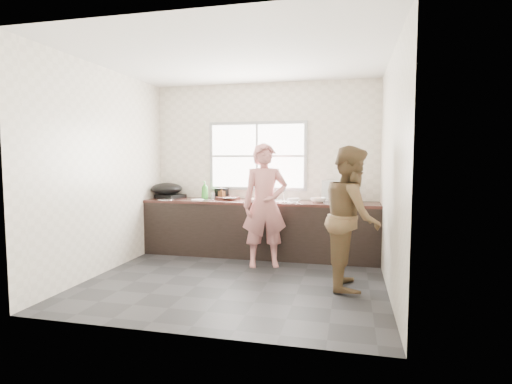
% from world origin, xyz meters
% --- Properties ---
extents(floor, '(3.60, 3.20, 0.01)m').
position_xyz_m(floor, '(0.00, 0.00, -0.01)').
color(floor, '#252527').
rests_on(floor, ground).
extents(ceiling, '(3.60, 3.20, 0.01)m').
position_xyz_m(ceiling, '(0.00, 0.00, 2.71)').
color(ceiling, silver).
rests_on(ceiling, wall_back).
extents(wall_back, '(3.60, 0.01, 2.70)m').
position_xyz_m(wall_back, '(0.00, 1.60, 1.35)').
color(wall_back, silver).
rests_on(wall_back, ground).
extents(wall_left, '(0.01, 3.20, 2.70)m').
position_xyz_m(wall_left, '(-1.80, 0.00, 1.35)').
color(wall_left, beige).
rests_on(wall_left, ground).
extents(wall_right, '(0.01, 3.20, 2.70)m').
position_xyz_m(wall_right, '(1.80, 0.00, 1.35)').
color(wall_right, beige).
rests_on(wall_right, ground).
extents(wall_front, '(3.60, 0.01, 2.70)m').
position_xyz_m(wall_front, '(0.00, -1.60, 1.35)').
color(wall_front, silver).
rests_on(wall_front, ground).
extents(cabinet, '(3.60, 0.62, 0.82)m').
position_xyz_m(cabinet, '(0.00, 1.29, 0.41)').
color(cabinet, black).
rests_on(cabinet, floor).
extents(countertop, '(3.60, 0.64, 0.04)m').
position_xyz_m(countertop, '(0.00, 1.29, 0.84)').
color(countertop, '#341A15').
rests_on(countertop, cabinet).
extents(sink, '(0.55, 0.45, 0.02)m').
position_xyz_m(sink, '(0.35, 1.29, 0.86)').
color(sink, silver).
rests_on(sink, countertop).
extents(faucet, '(0.02, 0.02, 0.30)m').
position_xyz_m(faucet, '(0.35, 1.49, 1.01)').
color(faucet, silver).
rests_on(faucet, countertop).
extents(window_frame, '(1.60, 0.05, 1.10)m').
position_xyz_m(window_frame, '(-0.10, 1.59, 1.55)').
color(window_frame, '#9EA0A5').
rests_on(window_frame, wall_back).
extents(window_glazing, '(1.50, 0.01, 1.00)m').
position_xyz_m(window_glazing, '(-0.10, 1.57, 1.55)').
color(window_glazing, white).
rests_on(window_glazing, window_frame).
extents(woman, '(0.68, 0.56, 1.61)m').
position_xyz_m(woman, '(0.21, 0.72, 0.80)').
color(woman, '#D3817E').
rests_on(woman, floor).
extents(person_side, '(0.68, 0.85, 1.66)m').
position_xyz_m(person_side, '(1.39, 0.06, 0.83)').
color(person_side, brown).
rests_on(person_side, floor).
extents(cutting_board, '(0.48, 0.48, 0.04)m').
position_xyz_m(cutting_board, '(-0.55, 1.41, 0.88)').
color(cutting_board, '#331913').
rests_on(cutting_board, countertop).
extents(cleaver, '(0.23, 0.16, 0.01)m').
position_xyz_m(cleaver, '(-0.45, 1.20, 0.90)').
color(cleaver, '#A8A8AE').
rests_on(cleaver, cutting_board).
extents(bowl_mince, '(0.25, 0.25, 0.05)m').
position_xyz_m(bowl_mince, '(-0.06, 1.08, 0.89)').
color(bowl_mince, white).
rests_on(bowl_mince, countertop).
extents(bowl_crabs, '(0.24, 0.24, 0.06)m').
position_xyz_m(bowl_crabs, '(0.90, 1.28, 0.89)').
color(bowl_crabs, white).
rests_on(bowl_crabs, countertop).
extents(bowl_held, '(0.22, 0.22, 0.07)m').
position_xyz_m(bowl_held, '(0.53, 1.28, 0.89)').
color(bowl_held, silver).
rests_on(bowl_held, countertop).
extents(black_pot, '(0.30, 0.30, 0.17)m').
position_xyz_m(black_pot, '(-0.69, 1.52, 0.94)').
color(black_pot, black).
rests_on(black_pot, countertop).
extents(plate_food, '(0.23, 0.23, 0.02)m').
position_xyz_m(plate_food, '(-0.95, 1.14, 0.87)').
color(plate_food, white).
rests_on(plate_food, countertop).
extents(bottle_green, '(0.14, 0.14, 0.29)m').
position_xyz_m(bottle_green, '(-0.92, 1.36, 1.00)').
color(bottle_green, '#2F832B').
rests_on(bottle_green, countertop).
extents(bottle_brown_tall, '(0.10, 0.10, 0.17)m').
position_xyz_m(bottle_brown_tall, '(-0.65, 1.41, 0.95)').
color(bottle_brown_tall, '#452611').
rests_on(bottle_brown_tall, countertop).
extents(bottle_brown_short, '(0.15, 0.15, 0.16)m').
position_xyz_m(bottle_brown_short, '(-0.72, 1.52, 0.94)').
color(bottle_brown_short, '#4C2413').
rests_on(bottle_brown_short, countertop).
extents(glass_jar, '(0.07, 0.07, 0.10)m').
position_xyz_m(glass_jar, '(-0.80, 1.43, 0.91)').
color(glass_jar, silver).
rests_on(glass_jar, countertop).
extents(burner, '(0.47, 0.47, 0.06)m').
position_xyz_m(burner, '(-1.54, 1.42, 0.89)').
color(burner, black).
rests_on(burner, countertop).
extents(wok, '(0.54, 0.54, 0.19)m').
position_xyz_m(wok, '(-1.57, 1.34, 1.02)').
color(wok, black).
rests_on(wok, burner).
extents(dish_rack, '(0.46, 0.33, 0.33)m').
position_xyz_m(dish_rack, '(1.18, 1.43, 1.02)').
color(dish_rack, silver).
rests_on(dish_rack, countertop).
extents(pot_lid_left, '(0.32, 0.32, 0.01)m').
position_xyz_m(pot_lid_left, '(-1.48, 1.10, 0.87)').
color(pot_lid_left, silver).
rests_on(pot_lid_left, countertop).
extents(pot_lid_right, '(0.27, 0.27, 0.01)m').
position_xyz_m(pot_lid_right, '(-0.83, 1.21, 0.87)').
color(pot_lid_right, '#A9A9AF').
rests_on(pot_lid_right, countertop).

